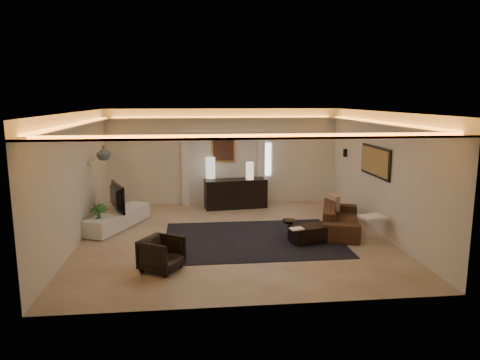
{
  "coord_description": "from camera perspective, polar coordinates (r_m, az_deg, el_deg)",
  "views": [
    {
      "loc": [
        -0.94,
        -9.92,
        3.19
      ],
      "look_at": [
        0.2,
        0.6,
        1.25
      ],
      "focal_mm": 33.24,
      "sensor_mm": 36.0,
      "label": 1
    }
  ],
  "objects": [
    {
      "name": "pilaster_right",
      "position": [
        13.65,
        2.7,
        1.57
      ],
      "size": [
        0.22,
        0.2,
        2.2
      ],
      "primitive_type": "cube",
      "color": "silver",
      "rests_on": "ground"
    },
    {
      "name": "tv",
      "position": [
        11.52,
        -15.99,
        -2.05
      ],
      "size": [
        1.16,
        0.58,
        0.68
      ],
      "primitive_type": "imported",
      "rotation": [
        0.0,
        0.0,
        1.95
      ],
      "color": "black",
      "rests_on": "media_ledge"
    },
    {
      "name": "ginger_jar",
      "position": [
        11.65,
        -17.1,
        3.34
      ],
      "size": [
        0.44,
        0.44,
        0.36
      ],
      "primitive_type": "imported",
      "rotation": [
        0.0,
        0.0,
        0.33
      ],
      "color": "slate",
      "rests_on": "wall_niche"
    },
    {
      "name": "ceiling",
      "position": [
        9.97,
        -0.78,
        8.72
      ],
      "size": [
        7.0,
        7.0,
        0.0
      ],
      "primitive_type": "plane",
      "rotation": [
        3.14,
        0.0,
        0.0
      ],
      "color": "white",
      "rests_on": "ground"
    },
    {
      "name": "throw_pillow",
      "position": [
        11.72,
        11.94,
        -2.86
      ],
      "size": [
        0.22,
        0.42,
        0.41
      ],
      "primitive_type": "cube",
      "rotation": [
        0.0,
        0.0,
        0.26
      ],
      "color": "tan",
      "rests_on": "sofa"
    },
    {
      "name": "throw_blanket",
      "position": [
        10.53,
        16.69,
        -4.58
      ],
      "size": [
        0.63,
        0.56,
        0.06
      ],
      "primitive_type": "cube",
      "rotation": [
        0.0,
        0.0,
        0.24
      ],
      "color": "silver",
      "rests_on": "sofa"
    },
    {
      "name": "alcove_header",
      "position": [
        13.39,
        -2.16,
        6.36
      ],
      "size": [
        2.52,
        0.2,
        0.12
      ],
      "primitive_type": "cube",
      "color": "silver",
      "rests_on": "wall_back"
    },
    {
      "name": "wall_left",
      "position": [
        10.39,
        -20.34,
        0.09
      ],
      "size": [
        0.0,
        7.0,
        7.0
      ],
      "primitive_type": "plane",
      "rotation": [
        1.57,
        0.0,
        1.57
      ],
      "color": "silver",
      "rests_on": "ground"
    },
    {
      "name": "painting_frame",
      "position": [
        13.52,
        -2.16,
        3.84
      ],
      "size": [
        0.74,
        0.04,
        0.74
      ],
      "primitive_type": "cube",
      "color": "tan",
      "rests_on": "wall_back"
    },
    {
      "name": "wall_back",
      "position": [
        13.57,
        -2.17,
        3.02
      ],
      "size": [
        7.0,
        0.0,
        7.0
      ],
      "primitive_type": "plane",
      "rotation": [
        1.57,
        0.0,
        0.0
      ],
      "color": "silver",
      "rests_on": "ground"
    },
    {
      "name": "wall_niche",
      "position": [
        11.7,
        -18.48,
        2.28
      ],
      "size": [
        0.1,
        0.55,
        0.04
      ],
      "primitive_type": "cube",
      "color": "silver",
      "rests_on": "wall_left"
    },
    {
      "name": "wall_right",
      "position": [
        11.01,
        17.69,
        0.8
      ],
      "size": [
        0.0,
        7.0,
        7.0
      ],
      "primitive_type": "plane",
      "rotation": [
        1.57,
        0.0,
        -1.57
      ],
      "color": "silver",
      "rests_on": "ground"
    },
    {
      "name": "daylight_slit",
      "position": [
        13.72,
        3.48,
        2.67
      ],
      "size": [
        0.25,
        0.03,
        1.0
      ],
      "primitive_type": "cube",
      "color": "white",
      "rests_on": "wall_back"
    },
    {
      "name": "sofa",
      "position": [
        11.13,
        12.81,
        -4.84
      ],
      "size": [
        2.32,
        1.48,
        0.63
      ],
      "primitive_type": "imported",
      "rotation": [
        0.0,
        0.0,
        1.25
      ],
      "color": "black",
      "rests_on": "ground"
    },
    {
      "name": "figurine",
      "position": [
        12.54,
        -15.87,
        -1.75
      ],
      "size": [
        0.16,
        0.16,
        0.35
      ],
      "primitive_type": "cylinder",
      "rotation": [
        0.0,
        0.0,
        0.29
      ],
      "color": "black",
      "rests_on": "media_ledge"
    },
    {
      "name": "pilaster_left",
      "position": [
        13.49,
        -7.01,
        1.4
      ],
      "size": [
        0.22,
        0.2,
        2.2
      ],
      "primitive_type": "cube",
      "color": "silver",
      "rests_on": "ground"
    },
    {
      "name": "floor",
      "position": [
        10.47,
        -0.74,
        -7.36
      ],
      "size": [
        7.0,
        7.0,
        0.0
      ],
      "primitive_type": "plane",
      "color": "#B7AC94",
      "rests_on": "ground"
    },
    {
      "name": "cove_soffit",
      "position": [
        9.98,
        -0.77,
        7.11
      ],
      "size": [
        7.0,
        7.0,
        0.04
      ],
      "primitive_type": "cube",
      "color": "silver",
      "rests_on": "ceiling"
    },
    {
      "name": "media_ledge",
      "position": [
        11.55,
        -15.32,
        -4.86
      ],
      "size": [
        1.38,
        2.2,
        0.41
      ],
      "primitive_type": "cube",
      "rotation": [
        0.0,
        0.0,
        -0.42
      ],
      "color": "silver",
      "rests_on": "ground"
    },
    {
      "name": "lamp_left",
      "position": [
        13.25,
        -3.81,
        1.25
      ],
      "size": [
        0.32,
        0.32,
        0.62
      ],
      "primitive_type": "cylinder",
      "rotation": [
        0.0,
        0.0,
        0.18
      ],
      "color": "silver",
      "rests_on": "console"
    },
    {
      "name": "console",
      "position": [
        13.15,
        -0.58,
        -1.86
      ],
      "size": [
        1.87,
        0.76,
        0.91
      ],
      "primitive_type": "cube",
      "rotation": [
        0.0,
        0.0,
        0.11
      ],
      "color": "black",
      "rests_on": "ground"
    },
    {
      "name": "plant",
      "position": [
        10.97,
        -17.65,
        -4.94
      ],
      "size": [
        0.45,
        0.45,
        0.77
      ],
      "primitive_type": "imported",
      "rotation": [
        0.0,
        0.0,
        -0.04
      ],
      "color": "#2C6427",
      "rests_on": "ground"
    },
    {
      "name": "wall_front",
      "position": [
        6.72,
        2.09,
        -4.64
      ],
      "size": [
        7.0,
        0.0,
        7.0
      ],
      "primitive_type": "plane",
      "rotation": [
        -1.57,
        0.0,
        0.0
      ],
      "color": "silver",
      "rests_on": "ground"
    },
    {
      "name": "art_panel_gold",
      "position": [
        11.23,
        16.89,
        2.31
      ],
      "size": [
        0.02,
        1.5,
        0.62
      ],
      "primitive_type": "cube",
      "color": "tan",
      "rests_on": "wall_right"
    },
    {
      "name": "lamp_right",
      "position": [
        13.03,
        1.27,
        1.11
      ],
      "size": [
        0.26,
        0.26,
        0.51
      ],
      "primitive_type": "cylinder",
      "rotation": [
        0.0,
        0.0,
        -0.14
      ],
      "color": "#FFE5C4",
      "rests_on": "console"
    },
    {
      "name": "armchair",
      "position": [
        8.58,
        -10.02,
        -9.35
      ],
      "size": [
        0.95,
        0.94,
        0.63
      ],
      "primitive_type": "imported",
      "rotation": [
        0.0,
        0.0,
        1.03
      ],
      "color": "black",
      "rests_on": "ground"
    },
    {
      "name": "coffee_table",
      "position": [
        10.21,
        9.18,
        -6.76
      ],
      "size": [
        1.05,
        0.73,
        0.36
      ],
      "primitive_type": "cube",
      "rotation": [
        0.0,
        0.0,
        0.23
      ],
      "color": "black",
      "rests_on": "ground"
    },
    {
      "name": "bowl",
      "position": [
        10.27,
        6.26,
        -5.17
      ],
      "size": [
        0.38,
        0.38,
        0.08
      ],
      "primitive_type": "imported",
      "rotation": [
        0.0,
        0.0,
        -0.3
      ],
      "color": "black",
      "rests_on": "coffee_table"
    },
    {
      "name": "painting_canvas",
      "position": [
        13.49,
        -2.16,
        3.83
      ],
      "size": [
        0.62,
        0.02,
        0.62
      ],
      "primitive_type": "cube",
      "color": "#4C2D1E",
      "rests_on": "wall_back"
    },
    {
      "name": "art_panel_frame",
      "position": [
        11.24,
        17.01,
        2.31
      ],
      "size": [
        0.04,
        1.64,
        0.74
      ],
      "primitive_type": "cube",
      "color": "black",
      "rests_on": "wall_right"
    },
    {
      "name": "wall_sconce",
      "position": [
        12.96,
        13.35,
        3.42
      ],
      "size": [
        0.12,
        0.12,
        0.22
      ],
      "primitive_type": "cylinder",
      "color": "black",
      "rests_on": "wall_right"
    },
    {
      "name": "magazine",
      "position": [
        9.8,
        7.28,
        -6.09
      ],
      "size": [
        0.32,
        0.27,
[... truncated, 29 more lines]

